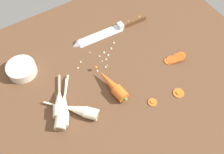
{
  "coord_description": "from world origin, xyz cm",
  "views": [
    {
      "loc": [
        -28.06,
        -47.48,
        84.34
      ],
      "look_at": [
        0.0,
        -2.0,
        1.5
      ],
      "focal_mm": 42.3,
      "sensor_mm": 36.0,
      "label": 1
    }
  ],
  "objects": [
    {
      "name": "prep_bowl",
      "position": [
        -27.51,
        18.72,
        2.15
      ],
      "size": [
        11.0,
        11.0,
        4.0
      ],
      "color": "beige",
      "rests_on": "ground_plane"
    },
    {
      "name": "carrot_slice_stack",
      "position": [
        26.01,
        -7.45,
        0.96
      ],
      "size": [
        8.49,
        5.01,
        2.91
      ],
      "color": "#D6601E",
      "rests_on": "ground_plane"
    },
    {
      "name": "ground_plane",
      "position": [
        0.0,
        0.0,
        -2.0
      ],
      "size": [
        120.0,
        90.0,
        4.0
      ],
      "primitive_type": "cube",
      "color": "brown"
    },
    {
      "name": "whole_carrot",
      "position": [
        -1.94,
        -5.57,
        2.1
      ],
      "size": [
        5.8,
        18.74,
        4.2
      ],
      "color": "#D6601E",
      "rests_on": "ground_plane"
    },
    {
      "name": "carrot_slice_stray_near",
      "position": [
        17.49,
        -20.01,
        0.36
      ],
      "size": [
        4.09,
        4.09,
        0.7
      ],
      "color": "#D6601E",
      "rests_on": "ground_plane"
    },
    {
      "name": "parsnip_mid_right",
      "position": [
        -21.78,
        -4.78,
        1.98
      ],
      "size": [
        13.97,
        19.62,
        4.0
      ],
      "color": "beige",
      "rests_on": "ground_plane"
    },
    {
      "name": "parsnip_mid_left",
      "position": [
        -21.59,
        -1.45,
        1.98
      ],
      "size": [
        9.7,
        16.89,
        4.0
      ],
      "color": "beige",
      "rests_on": "ground_plane"
    },
    {
      "name": "chefs_knife",
      "position": [
        11.3,
        18.92,
        0.65
      ],
      "size": [
        34.83,
        5.48,
        4.18
      ],
      "color": "silver",
      "rests_on": "ground_plane"
    },
    {
      "name": "carrot_slice_stray_mid",
      "position": [
        7.12,
        -18.06,
        0.36
      ],
      "size": [
        3.27,
        3.27,
        0.7
      ],
      "color": "#D6601E",
      "rests_on": "ground_plane"
    },
    {
      "name": "mince_crumbs",
      "position": [
        1.94,
        9.01,
        0.38
      ],
      "size": [
        19.34,
        10.23,
        0.89
      ],
      "color": "beige",
      "rests_on": "ground_plane"
    },
    {
      "name": "parsnip_front",
      "position": [
        -21.27,
        -4.7,
        1.98
      ],
      "size": [
        11.51,
        17.88,
        4.0
      ],
      "color": "beige",
      "rests_on": "ground_plane"
    },
    {
      "name": "parsnip_back",
      "position": [
        -16.79,
        -8.1,
        1.98
      ],
      "size": [
        15.39,
        16.33,
        4.0
      ],
      "color": "beige",
      "rests_on": "ground_plane"
    }
  ]
}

